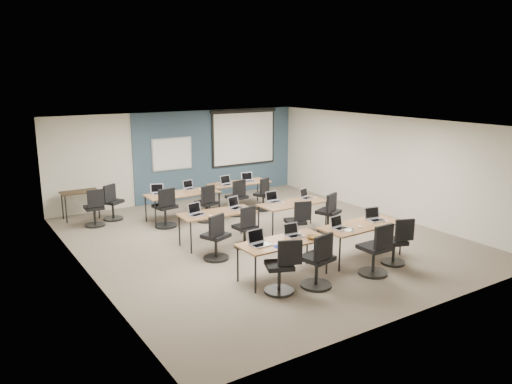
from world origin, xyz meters
TOP-DOWN VIEW (x-y plane):
  - floor at (0.00, 0.00)m, footprint 8.00×9.00m
  - ceiling at (0.00, 0.00)m, footprint 8.00×9.00m
  - wall_back at (0.00, 4.50)m, footprint 8.00×0.04m
  - wall_front at (0.00, -4.50)m, footprint 8.00×0.04m
  - wall_left at (-4.00, 0.00)m, footprint 0.04×9.00m
  - wall_right at (4.00, 0.00)m, footprint 0.04×9.00m
  - blue_accent_panel at (1.25, 4.47)m, footprint 5.50×0.04m
  - whiteboard at (-0.30, 4.43)m, footprint 1.28×0.03m
  - projector_screen at (2.20, 4.41)m, footprint 2.40×0.10m
  - training_table_front_left at (-0.95, -2.16)m, footprint 1.75×0.73m
  - training_table_front_right at (1.03, -2.17)m, footprint 1.85×0.77m
  - training_table_mid_left at (-1.03, 0.27)m, footprint 1.73×0.72m
  - training_table_mid_right at (0.94, 0.05)m, footprint 1.73×0.72m
  - training_table_back_left at (-0.90, 2.44)m, footprint 1.92×0.80m
  - training_table_back_right at (1.03, 2.75)m, footprint 1.77×0.74m
  - laptop_0 at (-1.45, -2.09)m, footprint 0.36×0.30m
  - mouse_0 at (-1.20, -2.26)m, footprint 0.07×0.10m
  - task_chair_0 at (-1.37, -2.71)m, footprint 0.56×0.53m
  - laptop_1 at (-0.62, -2.03)m, footprint 0.32×0.27m
  - mouse_1 at (-0.30, -2.37)m, footprint 0.06×0.10m
  - task_chair_1 at (-0.69, -2.87)m, footprint 0.57×0.57m
  - laptop_2 at (0.46, -2.13)m, footprint 0.32×0.27m
  - mouse_2 at (0.86, -2.30)m, footprint 0.07×0.10m
  - task_chair_2 at (0.61, -3.02)m, footprint 0.57×0.57m
  - laptop_3 at (1.49, -2.11)m, footprint 0.36×0.30m
  - mouse_3 at (1.62, -2.33)m, footprint 0.08×0.10m
  - task_chair_3 at (1.38, -2.83)m, footprint 0.51×0.49m
  - laptop_4 at (-1.52, 0.34)m, footprint 0.34×0.29m
  - mouse_4 at (-1.30, 0.08)m, footprint 0.07×0.09m
  - task_chair_4 at (-1.57, -0.66)m, footprint 0.56×0.53m
  - laptop_5 at (-0.50, 0.37)m, footprint 0.34×0.29m
  - mouse_5 at (-0.27, 0.09)m, footprint 0.08×0.11m
  - task_chair_5 at (-0.65, -0.33)m, footprint 0.48×0.48m
  - laptop_6 at (0.58, 0.37)m, footprint 0.33×0.28m
  - mouse_6 at (0.71, 0.15)m, footprint 0.07×0.09m
  - task_chair_6 at (0.55, -0.63)m, footprint 0.51×0.49m
  - laptop_7 at (1.48, 0.24)m, footprint 0.31×0.26m
  - mouse_7 at (1.69, 0.12)m, footprint 0.07×0.10m
  - task_chair_7 at (1.58, -0.54)m, footprint 0.58×0.55m
  - laptop_8 at (-1.47, 2.68)m, footprint 0.34×0.29m
  - mouse_8 at (-1.22, 2.44)m, footprint 0.07×0.10m
  - task_chair_8 at (-1.55, 2.05)m, footprint 0.56×0.56m
  - laptop_9 at (-0.54, 2.77)m, footprint 0.31×0.26m
  - mouse_9 at (-0.32, 2.55)m, footprint 0.07×0.11m
  - task_chair_9 at (-0.45, 1.93)m, footprint 0.52×0.52m
  - laptop_10 at (0.58, 2.69)m, footprint 0.34×0.29m
  - mouse_10 at (0.79, 2.49)m, footprint 0.09×0.11m
  - task_chair_10 at (0.53, 2.02)m, footprint 0.53×0.53m
  - laptop_11 at (1.35, 2.77)m, footprint 0.34×0.29m
  - mouse_11 at (1.65, 2.50)m, footprint 0.07×0.11m
  - task_chair_11 at (1.42, 2.07)m, footprint 0.50×0.47m
  - blue_mousepad at (-1.17, -2.40)m, footprint 0.26×0.23m
  - snack_bowl at (-0.41, -2.36)m, footprint 0.30×0.30m
  - snack_plate at (0.52, -2.36)m, footprint 0.20×0.20m
  - coffee_cup at (0.56, -2.41)m, footprint 0.05×0.05m
  - utility_table at (-3.15, 4.01)m, footprint 0.96×0.53m
  - spare_chair_a at (-2.48, 3.41)m, footprint 0.57×0.51m
  - spare_chair_b at (-3.02, 3.08)m, footprint 0.50×0.50m

SIDE VIEW (x-z plane):
  - floor at x=0.00m, z-range -0.01..0.01m
  - task_chair_11 at x=1.42m, z-range -0.09..0.87m
  - task_chair_5 at x=-0.65m, z-range -0.09..0.88m
  - task_chair_3 at x=1.38m, z-range -0.09..0.89m
  - task_chair_6 at x=0.55m, z-range -0.09..0.89m
  - spare_chair_b at x=-3.02m, z-range -0.09..0.90m
  - spare_chair_a at x=-2.48m, z-range -0.09..0.90m
  - task_chair_9 at x=-0.45m, z-range -0.09..0.91m
  - task_chair_0 at x=-1.37m, z-range -0.09..0.92m
  - task_chair_4 at x=-1.57m, z-range -0.09..0.92m
  - task_chair_10 at x=0.53m, z-range -0.09..0.93m
  - task_chair_7 at x=1.58m, z-range -0.09..0.94m
  - task_chair_8 at x=-1.55m, z-range -0.09..0.95m
  - task_chair_2 at x=0.61m, z-range -0.09..0.95m
  - task_chair_1 at x=-0.69m, z-range -0.09..0.96m
  - utility_table at x=-3.15m, z-range 0.29..1.04m
  - training_table_mid_right at x=0.94m, z-range 0.32..1.05m
  - training_table_mid_left at x=-1.03m, z-range 0.32..1.05m
  - training_table_front_left at x=-0.95m, z-range 0.32..1.05m
  - training_table_back_right at x=1.03m, z-range 0.32..1.05m
  - training_table_front_right at x=1.03m, z-range 0.32..1.05m
  - training_table_back_left at x=-0.90m, z-range 0.32..1.05m
  - blue_mousepad at x=-1.17m, z-range 0.73..0.74m
  - snack_plate at x=0.52m, z-range 0.73..0.74m
  - mouse_4 at x=-1.30m, z-range 0.73..0.76m
  - mouse_7 at x=1.69m, z-range 0.73..0.76m
  - mouse_6 at x=0.71m, z-range 0.73..0.76m
  - mouse_3 at x=1.62m, z-range 0.73..0.76m
  - mouse_1 at x=-0.30m, z-range 0.73..0.76m
  - mouse_8 at x=-1.22m, z-range 0.73..0.76m
  - mouse_2 at x=0.86m, z-range 0.72..0.76m
  - mouse_5 at x=-0.27m, z-range 0.72..0.76m
  - mouse_10 at x=0.79m, z-range 0.72..0.76m
  - mouse_11 at x=1.65m, z-range 0.72..0.76m
  - mouse_9 at x=-0.32m, z-range 0.72..0.76m
  - mouse_0 at x=-1.20m, z-range 0.72..0.76m
  - snack_bowl at x=-0.41m, z-range 0.73..0.79m
  - coffee_cup at x=0.56m, z-range 0.74..0.79m
  - laptop_9 at x=-0.54m, z-range 0.67..0.91m
  - laptop_7 at x=1.48m, z-range 0.67..0.91m
  - laptop_1 at x=-0.62m, z-range 0.67..0.91m
  - laptop_2 at x=0.46m, z-range 0.67..0.91m
  - laptop_6 at x=0.58m, z-range 0.67..0.92m
  - laptop_11 at x=1.35m, z-range 0.67..0.92m
  - laptop_8 at x=-1.47m, z-range 0.67..0.92m
  - laptop_4 at x=-1.52m, z-range 0.66..0.92m
  - laptop_10 at x=0.58m, z-range 0.66..0.92m
  - laptop_5 at x=-0.50m, z-range 0.66..0.92m
  - laptop_3 at x=1.49m, z-range 0.66..0.93m
  - laptop_0 at x=-1.45m, z-range 0.66..0.93m
  - wall_back at x=0.00m, z-range 0.00..2.70m
  - wall_front at x=0.00m, z-range 0.00..2.70m
  - wall_left at x=-4.00m, z-range 0.00..2.70m
  - wall_right at x=4.00m, z-range 0.00..2.70m
  - blue_accent_panel at x=1.25m, z-range 0.00..2.70m
  - whiteboard at x=-0.30m, z-range 0.96..1.94m
  - projector_screen at x=2.20m, z-range 0.98..2.80m
  - ceiling at x=0.00m, z-range 2.69..2.71m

